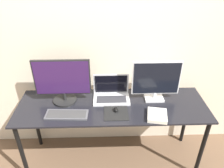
# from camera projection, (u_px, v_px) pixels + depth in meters

# --- Properties ---
(wall_back) EXTENTS (7.00, 0.05, 2.50)m
(wall_back) POSITION_uv_depth(u_px,v_px,m) (111.00, 46.00, 2.23)
(wall_back) COLOR beige
(wall_back) RESTS_ON ground_plane
(desk) EXTENTS (1.88, 0.60, 0.77)m
(desk) POSITION_uv_depth(u_px,v_px,m) (112.00, 112.00, 2.21)
(desk) COLOR black
(desk) RESTS_ON ground_plane
(monitor_left) EXTENTS (0.55, 0.24, 0.46)m
(monitor_left) POSITION_uv_depth(u_px,v_px,m) (63.00, 81.00, 2.11)
(monitor_left) COLOR black
(monitor_left) RESTS_ON desk
(monitor_right) EXTENTS (0.48, 0.13, 0.43)m
(monitor_right) POSITION_uv_depth(u_px,v_px,m) (156.00, 80.00, 2.14)
(monitor_right) COLOR silver
(monitor_right) RESTS_ON desk
(laptop) EXTENTS (0.37, 0.23, 0.24)m
(laptop) POSITION_uv_depth(u_px,v_px,m) (111.00, 93.00, 2.26)
(laptop) COLOR silver
(laptop) RESTS_ON desk
(keyboard) EXTENTS (0.40, 0.16, 0.02)m
(keyboard) POSITION_uv_depth(u_px,v_px,m) (67.00, 115.00, 2.03)
(keyboard) COLOR #4C4C51
(keyboard) RESTS_ON desk
(mousepad) EXTENTS (0.23, 0.22, 0.00)m
(mousepad) POSITION_uv_depth(u_px,v_px,m) (116.00, 113.00, 2.06)
(mousepad) COLOR black
(mousepad) RESTS_ON desk
(mouse) EXTENTS (0.04, 0.07, 0.03)m
(mouse) POSITION_uv_depth(u_px,v_px,m) (116.00, 110.00, 2.07)
(mouse) COLOR black
(mouse) RESTS_ON mousepad
(book) EXTENTS (0.21, 0.22, 0.04)m
(book) POSITION_uv_depth(u_px,v_px,m) (157.00, 115.00, 2.00)
(book) COLOR silver
(book) RESTS_ON desk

